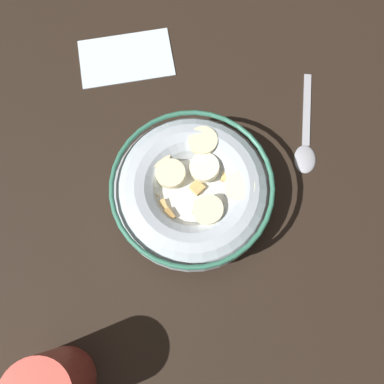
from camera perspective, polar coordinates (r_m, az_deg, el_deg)
name	(u,v)px	position (r cm, az deg, el deg)	size (l,w,h in cm)	color
ground_plane	(192,200)	(53.93, 0.00, -1.15)	(93.86, 93.86, 2.00)	black
cereal_bowl	(192,191)	(49.85, 0.01, 0.12)	(19.61, 19.61, 6.17)	#B2BCC6
spoon	(306,144)	(57.22, 15.81, 6.59)	(8.26, 14.41, 0.80)	#A5A5AD
folded_napkin	(126,58)	(62.42, -9.31, 18.19)	(13.35, 8.01, 0.30)	silver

